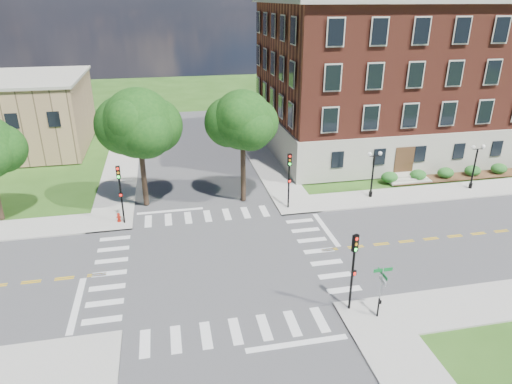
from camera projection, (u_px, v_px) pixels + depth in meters
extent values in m
plane|color=#264A14|center=(219.00, 262.00, 31.19)|extent=(160.00, 160.00, 0.00)
cube|color=#3D3D3F|center=(219.00, 262.00, 31.19)|extent=(90.00, 12.00, 0.01)
cube|color=#3D3D3F|center=(219.00, 262.00, 31.19)|extent=(12.00, 90.00, 0.01)
cube|color=#9E9B93|center=(454.00, 191.00, 42.39)|extent=(34.00, 3.50, 0.12)
cube|color=#9E9B93|center=(259.00, 151.00, 53.30)|extent=(3.50, 34.00, 0.12)
cube|color=#9E9B93|center=(123.00, 160.00, 50.44)|extent=(3.50, 34.00, 0.12)
cube|color=silver|center=(326.00, 230.00, 35.52)|extent=(0.40, 5.50, 0.00)
cube|color=#B4B19F|center=(394.00, 128.00, 54.55)|extent=(30.00, 20.00, 4.20)
cube|color=maroon|center=(402.00, 59.00, 51.40)|extent=(29.55, 19.70, 11.80)
cube|color=#B4B19F|center=(410.00, 0.00, 48.97)|extent=(30.60, 20.60, 0.50)
cube|color=#472D19|center=(404.00, 161.00, 44.93)|extent=(2.00, 0.10, 2.80)
cylinder|color=#2D2316|center=(144.00, 181.00, 38.68)|extent=(0.44, 0.44, 4.36)
sphere|color=#123E11|center=(138.00, 123.00, 36.69)|extent=(5.71, 5.71, 5.71)
cylinder|color=#2D2316|center=(243.00, 175.00, 39.50)|extent=(0.44, 0.44, 4.74)
sphere|color=#123E11|center=(243.00, 120.00, 37.58)|extent=(4.99, 4.99, 4.99)
cylinder|color=black|center=(352.00, 280.00, 25.62)|extent=(0.14, 0.14, 3.80)
cube|color=black|center=(355.00, 243.00, 24.67)|extent=(0.38, 0.33, 1.00)
cylinder|color=red|center=(357.00, 239.00, 24.42)|extent=(0.19, 0.12, 0.18)
cylinder|color=orange|center=(356.00, 244.00, 24.55)|extent=(0.19, 0.12, 0.18)
cylinder|color=#19E533|center=(356.00, 250.00, 24.68)|extent=(0.19, 0.12, 0.18)
cube|color=black|center=(354.00, 273.00, 25.22)|extent=(0.32, 0.23, 0.30)
cylinder|color=black|center=(289.00, 187.00, 38.25)|extent=(0.14, 0.14, 3.80)
cube|color=black|center=(289.00, 160.00, 37.30)|extent=(0.33, 0.23, 1.00)
cylinder|color=red|center=(290.00, 156.00, 37.05)|extent=(0.18, 0.06, 0.18)
cylinder|color=orange|center=(290.00, 160.00, 37.18)|extent=(0.18, 0.06, 0.18)
cylinder|color=#19E533|center=(290.00, 164.00, 37.31)|extent=(0.18, 0.06, 0.18)
cube|color=black|center=(289.00, 181.00, 37.85)|extent=(0.31, 0.13, 0.30)
cylinder|color=black|center=(122.00, 201.00, 35.59)|extent=(0.14, 0.14, 3.80)
cube|color=black|center=(118.00, 172.00, 34.64)|extent=(0.33, 0.24, 1.00)
cylinder|color=red|center=(118.00, 169.00, 34.39)|extent=(0.18, 0.06, 0.18)
cylinder|color=orange|center=(118.00, 173.00, 34.52)|extent=(0.18, 0.06, 0.18)
cylinder|color=#19E533|center=(119.00, 177.00, 34.65)|extent=(0.18, 0.06, 0.18)
cube|color=black|center=(121.00, 195.00, 35.19)|extent=(0.31, 0.14, 0.30)
cylinder|color=black|center=(370.00, 194.00, 40.99)|extent=(0.32, 0.32, 0.50)
cylinder|color=black|center=(372.00, 177.00, 40.34)|extent=(0.16, 0.16, 3.80)
cube|color=black|center=(375.00, 156.00, 39.57)|extent=(1.00, 0.06, 0.06)
sphere|color=white|center=(369.00, 154.00, 39.40)|extent=(0.36, 0.36, 0.36)
sphere|color=white|center=(380.00, 153.00, 39.58)|extent=(0.36, 0.36, 0.36)
cylinder|color=black|center=(470.00, 186.00, 42.81)|extent=(0.32, 0.32, 0.50)
cylinder|color=black|center=(474.00, 169.00, 42.16)|extent=(0.16, 0.16, 3.80)
cube|color=black|center=(478.00, 149.00, 41.39)|extent=(1.00, 0.06, 0.06)
sphere|color=white|center=(473.00, 147.00, 41.22)|extent=(0.36, 0.36, 0.36)
sphere|color=white|center=(483.00, 147.00, 41.40)|extent=(0.36, 0.36, 0.36)
cylinder|color=gray|center=(380.00, 292.00, 25.18)|extent=(0.07, 0.07, 3.10)
cube|color=#0C6728|center=(383.00, 270.00, 24.60)|extent=(1.10, 0.03, 0.20)
cube|color=#0C6728|center=(383.00, 274.00, 24.70)|extent=(0.03, 1.10, 0.20)
cube|color=silver|center=(383.00, 281.00, 24.89)|extent=(0.03, 0.75, 0.25)
cylinder|color=black|center=(378.00, 307.00, 25.47)|extent=(0.10, 0.10, 1.20)
cube|color=black|center=(380.00, 302.00, 25.18)|extent=(0.14, 0.08, 0.22)
cylinder|color=#B11C0D|center=(119.00, 221.00, 36.52)|extent=(0.32, 0.32, 0.10)
cylinder|color=#B11C0D|center=(119.00, 218.00, 36.42)|extent=(0.22, 0.22, 0.60)
sphere|color=#B11C0D|center=(118.00, 214.00, 36.29)|extent=(0.24, 0.24, 0.24)
cylinder|color=#B11C0D|center=(119.00, 217.00, 36.39)|extent=(0.35, 0.12, 0.12)
cylinder|color=#B11C0D|center=(119.00, 217.00, 36.39)|extent=(0.12, 0.35, 0.12)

